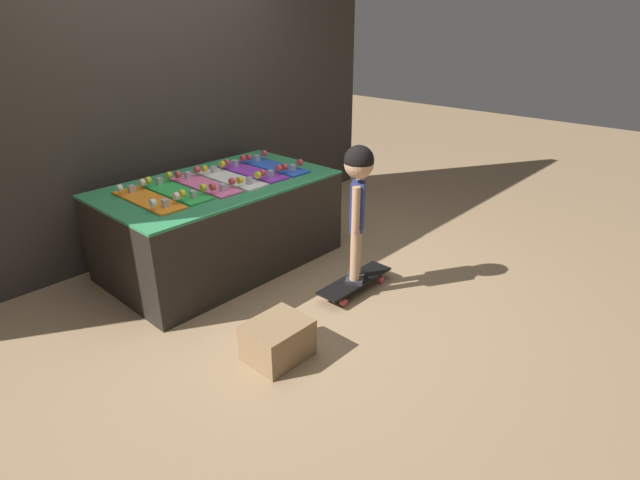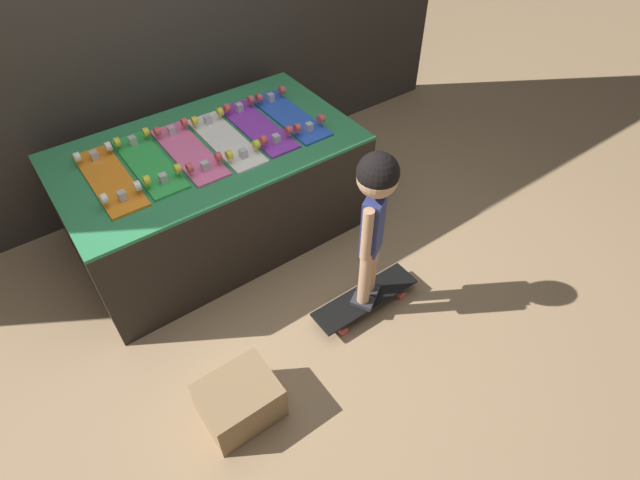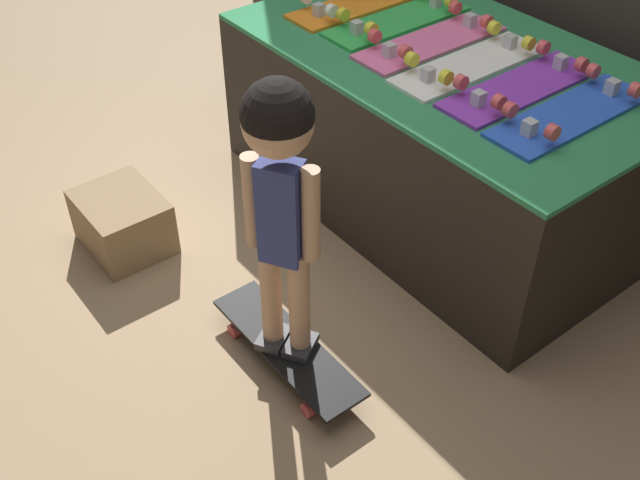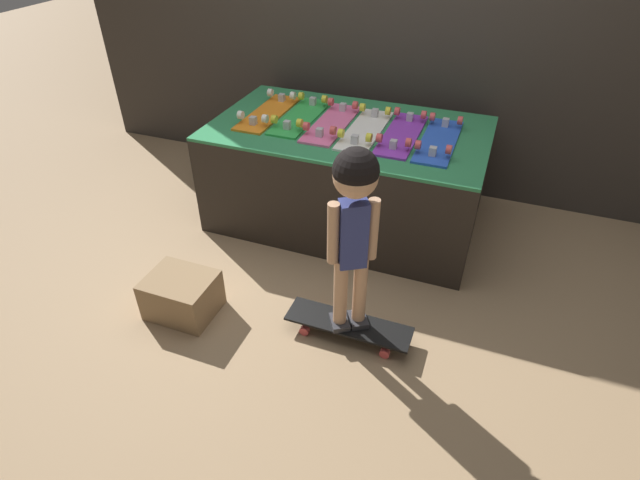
{
  "view_description": "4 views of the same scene",
  "coord_description": "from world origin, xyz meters",
  "px_view_note": "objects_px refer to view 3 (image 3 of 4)",
  "views": [
    {
      "loc": [
        -2.18,
        -2.42,
        1.88
      ],
      "look_at": [
        0.24,
        -0.2,
        0.39
      ],
      "focal_mm": 28.0,
      "sensor_mm": 36.0,
      "label": 1
    },
    {
      "loc": [
        -0.91,
        -1.76,
        2.38
      ],
      "look_at": [
        0.27,
        -0.13,
        0.38
      ],
      "focal_mm": 28.0,
      "sensor_mm": 36.0,
      "label": 2
    },
    {
      "loc": [
        1.81,
        -1.4,
        2.01
      ],
      "look_at": [
        0.24,
        -0.18,
        0.34
      ],
      "focal_mm": 42.0,
      "sensor_mm": 36.0,
      "label": 3
    },
    {
      "loc": [
        0.9,
        -2.23,
        1.99
      ],
      "look_at": [
        0.12,
        -0.18,
        0.4
      ],
      "focal_mm": 28.0,
      "sensor_mm": 36.0,
      "label": 4
    }
  ],
  "objects_px": {
    "child": "(280,176)",
    "skateboard_blue_on_rack": "(571,112)",
    "skateboard_white_on_rack": "(470,63)",
    "storage_box": "(123,222)",
    "skateboard_orange_on_rack": "(359,2)",
    "skateboard_on_floor": "(287,348)",
    "skateboard_green_on_rack": "(397,19)",
    "skateboard_purple_on_rack": "(520,85)",
    "skateboard_pink_on_rack": "(431,40)"
  },
  "relations": [
    {
      "from": "child",
      "to": "skateboard_blue_on_rack",
      "type": "bearing_deg",
      "value": 47.96
    },
    {
      "from": "skateboard_purple_on_rack",
      "to": "child",
      "type": "height_order",
      "value": "child"
    },
    {
      "from": "skateboard_blue_on_rack",
      "to": "child",
      "type": "relative_size",
      "value": 0.67
    },
    {
      "from": "skateboard_pink_on_rack",
      "to": "child",
      "type": "xyz_separation_m",
      "value": [
        0.49,
        -1.08,
        0.08
      ]
    },
    {
      "from": "skateboard_green_on_rack",
      "to": "skateboard_on_floor",
      "type": "bearing_deg",
      "value": -56.96
    },
    {
      "from": "skateboard_orange_on_rack",
      "to": "child",
      "type": "relative_size",
      "value": 0.67
    },
    {
      "from": "skateboard_pink_on_rack",
      "to": "skateboard_white_on_rack",
      "type": "xyz_separation_m",
      "value": [
        0.23,
        -0.02,
        0.0
      ]
    },
    {
      "from": "skateboard_orange_on_rack",
      "to": "skateboard_pink_on_rack",
      "type": "distance_m",
      "value": 0.46
    },
    {
      "from": "skateboard_on_floor",
      "to": "skateboard_green_on_rack",
      "type": "bearing_deg",
      "value": 123.04
    },
    {
      "from": "skateboard_orange_on_rack",
      "to": "skateboard_white_on_rack",
      "type": "bearing_deg",
      "value": -3.16
    },
    {
      "from": "skateboard_orange_on_rack",
      "to": "child",
      "type": "xyz_separation_m",
      "value": [
        0.95,
        -1.1,
        0.08
      ]
    },
    {
      "from": "skateboard_blue_on_rack",
      "to": "skateboard_orange_on_rack",
      "type": "bearing_deg",
      "value": 178.38
    },
    {
      "from": "skateboard_orange_on_rack",
      "to": "skateboard_purple_on_rack",
      "type": "relative_size",
      "value": 1.0
    },
    {
      "from": "skateboard_pink_on_rack",
      "to": "storage_box",
      "type": "bearing_deg",
      "value": -109.33
    },
    {
      "from": "skateboard_green_on_rack",
      "to": "skateboard_blue_on_rack",
      "type": "relative_size",
      "value": 1.0
    },
    {
      "from": "skateboard_purple_on_rack",
      "to": "skateboard_white_on_rack",
      "type": "bearing_deg",
      "value": -176.11
    },
    {
      "from": "skateboard_green_on_rack",
      "to": "child",
      "type": "xyz_separation_m",
      "value": [
        0.72,
        -1.11,
        0.08
      ]
    },
    {
      "from": "skateboard_on_floor",
      "to": "child",
      "type": "distance_m",
      "value": 0.72
    },
    {
      "from": "skateboard_purple_on_rack",
      "to": "skateboard_on_floor",
      "type": "relative_size",
      "value": 1.0
    },
    {
      "from": "skateboard_purple_on_rack",
      "to": "storage_box",
      "type": "relative_size",
      "value": 1.83
    },
    {
      "from": "skateboard_purple_on_rack",
      "to": "skateboard_blue_on_rack",
      "type": "xyz_separation_m",
      "value": [
        0.23,
        -0.01,
        0.0
      ]
    },
    {
      "from": "skateboard_on_floor",
      "to": "child",
      "type": "relative_size",
      "value": 0.67
    },
    {
      "from": "skateboard_purple_on_rack",
      "to": "child",
      "type": "relative_size",
      "value": 0.67
    },
    {
      "from": "storage_box",
      "to": "skateboard_orange_on_rack",
      "type": "bearing_deg",
      "value": 91.39
    },
    {
      "from": "skateboard_on_floor",
      "to": "skateboard_blue_on_rack",
      "type": "bearing_deg",
      "value": 79.25
    },
    {
      "from": "skateboard_white_on_rack",
      "to": "skateboard_purple_on_rack",
      "type": "distance_m",
      "value": 0.23
    },
    {
      "from": "skateboard_pink_on_rack",
      "to": "skateboard_blue_on_rack",
      "type": "height_order",
      "value": "same"
    },
    {
      "from": "skateboard_purple_on_rack",
      "to": "skateboard_on_floor",
      "type": "xyz_separation_m",
      "value": [
        0.03,
        -1.07,
        -0.64
      ]
    },
    {
      "from": "skateboard_green_on_rack",
      "to": "skateboard_purple_on_rack",
      "type": "height_order",
      "value": "same"
    },
    {
      "from": "skateboard_white_on_rack",
      "to": "storage_box",
      "type": "relative_size",
      "value": 1.83
    },
    {
      "from": "child",
      "to": "storage_box",
      "type": "distance_m",
      "value": 1.15
    },
    {
      "from": "skateboard_pink_on_rack",
      "to": "skateboard_purple_on_rack",
      "type": "xyz_separation_m",
      "value": [
        0.46,
        -0.01,
        0.0
      ]
    },
    {
      "from": "skateboard_purple_on_rack",
      "to": "skateboard_blue_on_rack",
      "type": "bearing_deg",
      "value": -2.47
    },
    {
      "from": "skateboard_green_on_rack",
      "to": "skateboard_pink_on_rack",
      "type": "bearing_deg",
      "value": -7.84
    },
    {
      "from": "skateboard_blue_on_rack",
      "to": "skateboard_white_on_rack",
      "type": "bearing_deg",
      "value": -179.29
    },
    {
      "from": "skateboard_orange_on_rack",
      "to": "skateboard_white_on_rack",
      "type": "distance_m",
      "value": 0.69
    },
    {
      "from": "skateboard_pink_on_rack",
      "to": "skateboard_blue_on_rack",
      "type": "xyz_separation_m",
      "value": [
        0.69,
        -0.01,
        0.0
      ]
    },
    {
      "from": "skateboard_green_on_rack",
      "to": "skateboard_white_on_rack",
      "type": "bearing_deg",
      "value": -6.49
    },
    {
      "from": "skateboard_orange_on_rack",
      "to": "child",
      "type": "bearing_deg",
      "value": -48.99
    },
    {
      "from": "skateboard_orange_on_rack",
      "to": "skateboard_white_on_rack",
      "type": "xyz_separation_m",
      "value": [
        0.69,
        -0.04,
        0.0
      ]
    },
    {
      "from": "skateboard_purple_on_rack",
      "to": "skateboard_green_on_rack",
      "type": "bearing_deg",
      "value": 176.96
    },
    {
      "from": "skateboard_white_on_rack",
      "to": "child",
      "type": "bearing_deg",
      "value": -76.19
    },
    {
      "from": "skateboard_orange_on_rack",
      "to": "storage_box",
      "type": "xyz_separation_m",
      "value": [
        0.03,
        -1.25,
        -0.59
      ]
    },
    {
      "from": "skateboard_on_floor",
      "to": "storage_box",
      "type": "distance_m",
      "value": 0.94
    },
    {
      "from": "skateboard_blue_on_rack",
      "to": "skateboard_on_floor",
      "type": "relative_size",
      "value": 1.0
    },
    {
      "from": "child",
      "to": "skateboard_pink_on_rack",
      "type": "bearing_deg",
      "value": 83.19
    },
    {
      "from": "skateboard_blue_on_rack",
      "to": "storage_box",
      "type": "bearing_deg",
      "value": -132.77
    },
    {
      "from": "skateboard_green_on_rack",
      "to": "skateboard_purple_on_rack",
      "type": "distance_m",
      "value": 0.69
    },
    {
      "from": "skateboard_orange_on_rack",
      "to": "storage_box",
      "type": "distance_m",
      "value": 1.38
    },
    {
      "from": "skateboard_on_floor",
      "to": "skateboard_white_on_rack",
      "type": "bearing_deg",
      "value": 103.81
    }
  ]
}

